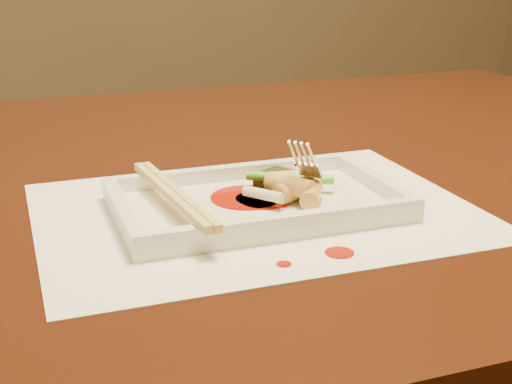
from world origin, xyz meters
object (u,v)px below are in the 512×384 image
object	(u,v)px
table	(210,246)
fork	(319,114)
plate_base	(256,206)
chopstick_a	(169,194)
placemat	(256,211)

from	to	relation	value
table	fork	bearing A→B (deg)	-63.74
fork	plate_base	bearing A→B (deg)	-165.58
table	plate_base	world-z (taller)	plate_base
plate_base	chopstick_a	distance (m)	0.08
table	chopstick_a	world-z (taller)	chopstick_a
table	placemat	distance (m)	0.19
table	placemat	bearing A→B (deg)	-89.85
plate_base	fork	world-z (taller)	fork
placemat	plate_base	bearing A→B (deg)	0.00
plate_base	fork	distance (m)	0.11
placemat	plate_base	distance (m)	0.00
chopstick_a	placemat	bearing A→B (deg)	0.00
placemat	fork	distance (m)	0.11
plate_base	chopstick_a	bearing A→B (deg)	180.00
plate_base	chopstick_a	world-z (taller)	chopstick_a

